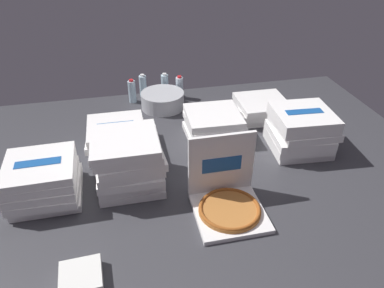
{
  "coord_description": "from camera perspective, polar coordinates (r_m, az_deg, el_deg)",
  "views": [
    {
      "loc": [
        -0.37,
        -1.76,
        1.37
      ],
      "look_at": [
        0.04,
        0.1,
        0.14
      ],
      "focal_mm": 34.6,
      "sensor_mm": 36.0,
      "label": 1
    }
  ],
  "objects": [
    {
      "name": "ground_plane",
      "position": [
        2.26,
        -0.41,
        -4.65
      ],
      "size": [
        3.2,
        2.4,
        0.02
      ],
      "primitive_type": "cube",
      "color": "#38383D"
    },
    {
      "name": "open_pizza_box",
      "position": [
        1.97,
        5.45,
        -8.21
      ],
      "size": [
        0.36,
        0.37,
        0.39
      ],
      "color": "white",
      "rests_on": "ground_plane"
    },
    {
      "name": "pizza_stack_right_mid",
      "position": [
        2.47,
        -11.45,
        0.96
      ],
      "size": [
        0.39,
        0.4,
        0.19
      ],
      "color": "white",
      "rests_on": "ground_plane"
    },
    {
      "name": "pizza_stack_center_near",
      "position": [
        2.11,
        -9.8,
        -2.65
      ],
      "size": [
        0.4,
        0.4,
        0.32
      ],
      "color": "white",
      "rests_on": "ground_plane"
    },
    {
      "name": "pizza_stack_left_far",
      "position": [
        2.56,
        3.37,
        2.92
      ],
      "size": [
        0.38,
        0.38,
        0.18
      ],
      "color": "white",
      "rests_on": "ground_plane"
    },
    {
      "name": "pizza_stack_right_near",
      "position": [
        2.51,
        16.41,
        2.02
      ],
      "size": [
        0.41,
        0.4,
        0.28
      ],
      "color": "white",
      "rests_on": "ground_plane"
    },
    {
      "name": "pizza_stack_left_mid",
      "position": [
        2.89,
        10.66,
        5.47
      ],
      "size": [
        0.4,
        0.4,
        0.14
      ],
      "color": "white",
      "rests_on": "ground_plane"
    },
    {
      "name": "pizza_stack_left_near",
      "position": [
        2.17,
        -21.96,
        -5.24
      ],
      "size": [
        0.38,
        0.39,
        0.23
      ],
      "color": "white",
      "rests_on": "ground_plane"
    },
    {
      "name": "ice_bucket",
      "position": [
        2.98,
        -4.54,
        6.75
      ],
      "size": [
        0.34,
        0.34,
        0.13
      ],
      "primitive_type": "cylinder",
      "color": "#B7BABF",
      "rests_on": "ground_plane"
    },
    {
      "name": "water_bottle_0",
      "position": [
        3.09,
        -9.21,
        8.02
      ],
      "size": [
        0.06,
        0.06,
        0.2
      ],
      "color": "silver",
      "rests_on": "ground_plane"
    },
    {
      "name": "water_bottle_1",
      "position": [
        3.12,
        -1.93,
        8.68
      ],
      "size": [
        0.06,
        0.06,
        0.2
      ],
      "color": "silver",
      "rests_on": "ground_plane"
    },
    {
      "name": "water_bottle_2",
      "position": [
        3.17,
        -7.56,
        8.86
      ],
      "size": [
        0.06,
        0.06,
        0.2
      ],
      "color": "silver",
      "rests_on": "ground_plane"
    },
    {
      "name": "water_bottle_3",
      "position": [
        3.17,
        -4.19,
        9.07
      ],
      "size": [
        0.06,
        0.06,
        0.2
      ],
      "color": "silver",
      "rests_on": "ground_plane"
    },
    {
      "name": "napkin_pile",
      "position": [
        1.75,
        -16.73,
        -19.15
      ],
      "size": [
        0.19,
        0.19,
        0.06
      ],
      "primitive_type": "cube",
      "rotation": [
        0.0,
        0.0,
        0.05
      ],
      "color": "white",
      "rests_on": "ground_plane"
    }
  ]
}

